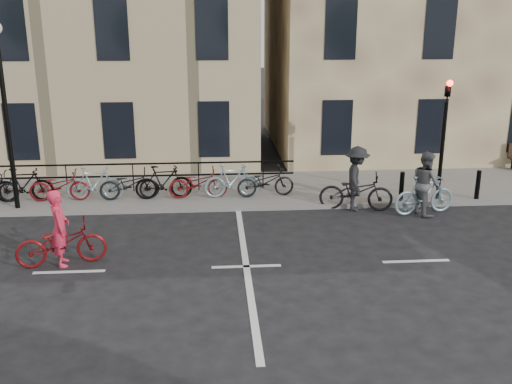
{
  "coord_description": "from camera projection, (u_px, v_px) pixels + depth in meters",
  "views": [
    {
      "loc": [
        -0.69,
        -12.05,
        5.39
      ],
      "look_at": [
        0.4,
        2.3,
        1.1
      ],
      "focal_mm": 40.0,
      "sensor_mm": 36.0,
      "label": 1
    }
  ],
  "objects": [
    {
      "name": "bollard_west",
      "position": [
        478.0,
        185.0,
        17.53
      ],
      "size": [
        0.14,
        0.14,
        0.9
      ],
      "primitive_type": "cylinder",
      "color": "black",
      "rests_on": "sidewalk"
    },
    {
      "name": "ground",
      "position": [
        246.0,
        267.0,
        13.11
      ],
      "size": [
        120.0,
        120.0,
        0.0
      ],
      "primitive_type": "plane",
      "color": "black",
      "rests_on": "ground"
    },
    {
      "name": "parked_bikes",
      "position": [
        129.0,
        183.0,
        17.5
      ],
      "size": [
        10.4,
        1.23,
        1.05
      ],
      "color": "black",
      "rests_on": "sidewalk"
    },
    {
      "name": "sidewalk",
      "position": [
        113.0,
        193.0,
        18.53
      ],
      "size": [
        46.0,
        4.0,
        0.15
      ],
      "primitive_type": "cube",
      "color": "slate",
      "rests_on": "ground"
    },
    {
      "name": "building_west",
      "position": [
        9.0,
        29.0,
        23.41
      ],
      "size": [
        20.0,
        10.0,
        10.0
      ],
      "primitive_type": "cube",
      "color": "tan",
      "rests_on": "sidewalk"
    },
    {
      "name": "cyclist_pink",
      "position": [
        61.0,
        239.0,
        13.06
      ],
      "size": [
        2.13,
        1.15,
        1.8
      ],
      "rotation": [
        0.0,
        0.0,
        1.81
      ],
      "color": "maroon",
      "rests_on": "ground"
    },
    {
      "name": "lamp_post",
      "position": [
        3.0,
        94.0,
        15.85
      ],
      "size": [
        0.36,
        0.36,
        5.28
      ],
      "color": "black",
      "rests_on": "sidewalk"
    },
    {
      "name": "traffic_light",
      "position": [
        444.0,
        125.0,
        17.0
      ],
      "size": [
        0.18,
        0.3,
        3.9
      ],
      "color": "black",
      "rests_on": "sidewalk"
    },
    {
      "name": "cyclist_dark",
      "position": [
        356.0,
        185.0,
        16.87
      ],
      "size": [
        2.27,
        1.37,
        1.93
      ],
      "rotation": [
        0.0,
        0.0,
        1.37
      ],
      "color": "black",
      "rests_on": "ground"
    },
    {
      "name": "building_east",
      "position": [
        437.0,
        4.0,
        24.42
      ],
      "size": [
        14.0,
        10.0,
        12.0
      ],
      "primitive_type": "cube",
      "color": "#967B5A",
      "rests_on": "sidewalk"
    },
    {
      "name": "bollard_east",
      "position": [
        402.0,
        186.0,
        17.36
      ],
      "size": [
        0.14,
        0.14,
        0.9
      ],
      "primitive_type": "cylinder",
      "color": "black",
      "rests_on": "sidewalk"
    },
    {
      "name": "cyclist_grey",
      "position": [
        425.0,
        189.0,
        16.51
      ],
      "size": [
        2.0,
        1.03,
        1.86
      ],
      "rotation": [
        0.0,
        0.0,
        1.78
      ],
      "color": "#809FA8",
      "rests_on": "ground"
    }
  ]
}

